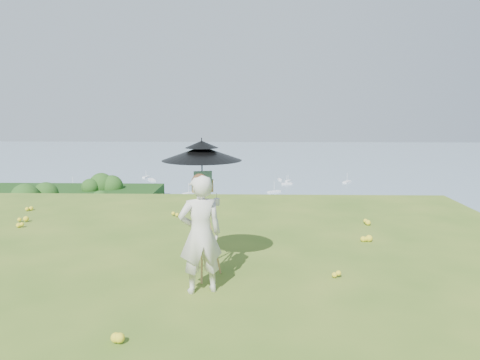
# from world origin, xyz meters

# --- Properties ---
(ground) EXTENTS (14.00, 14.00, 0.00)m
(ground) POSITION_xyz_m (0.00, 0.00, 0.00)
(ground) COLOR #40661D
(ground) RESTS_ON ground
(shoreline_tier) EXTENTS (170.00, 28.00, 8.00)m
(shoreline_tier) POSITION_xyz_m (0.00, 75.00, -36.00)
(shoreline_tier) COLOR gray
(shoreline_tier) RESTS_ON bay_water
(bay_water) EXTENTS (700.00, 700.00, 0.00)m
(bay_water) POSITION_xyz_m (0.00, 240.00, -34.00)
(bay_water) COLOR #7698A9
(bay_water) RESTS_ON ground
(peninsula) EXTENTS (90.00, 60.00, 12.00)m
(peninsula) POSITION_xyz_m (-75.00, 155.00, -29.00)
(peninsula) COLOR #15370F
(peninsula) RESTS_ON bay_water
(slope_trees) EXTENTS (110.00, 50.00, 6.00)m
(slope_trees) POSITION_xyz_m (0.00, 35.00, -15.00)
(slope_trees) COLOR #204915
(slope_trees) RESTS_ON forest_slope
(harbor_town) EXTENTS (110.00, 22.00, 5.00)m
(harbor_town) POSITION_xyz_m (0.00, 75.00, -29.50)
(harbor_town) COLOR silver
(harbor_town) RESTS_ON shoreline_tier
(moored_boats) EXTENTS (140.00, 140.00, 0.70)m
(moored_boats) POSITION_xyz_m (-12.50, 161.00, -33.65)
(moored_boats) COLOR white
(moored_boats) RESTS_ON bay_water
(wildflowers) EXTENTS (10.00, 10.50, 0.12)m
(wildflowers) POSITION_xyz_m (0.00, 0.25, 0.06)
(wildflowers) COLOR yellow
(wildflowers) RESTS_ON ground
(painter) EXTENTS (0.74, 0.60, 1.76)m
(painter) POSITION_xyz_m (0.37, -0.66, 0.88)
(painter) COLOR beige
(painter) RESTS_ON ground
(field_easel) EXTENTS (0.79, 0.79, 1.73)m
(field_easel) POSITION_xyz_m (0.34, -0.04, 0.87)
(field_easel) COLOR olive
(field_easel) RESTS_ON ground
(sun_umbrella) EXTENTS (1.60, 1.60, 0.82)m
(sun_umbrella) POSITION_xyz_m (0.34, -0.02, 1.83)
(sun_umbrella) COLOR black
(sun_umbrella) RESTS_ON field_easel
(painter_cap) EXTENTS (0.26, 0.29, 0.10)m
(painter_cap) POSITION_xyz_m (0.37, -0.66, 1.71)
(painter_cap) COLOR #C46B7C
(painter_cap) RESTS_ON painter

